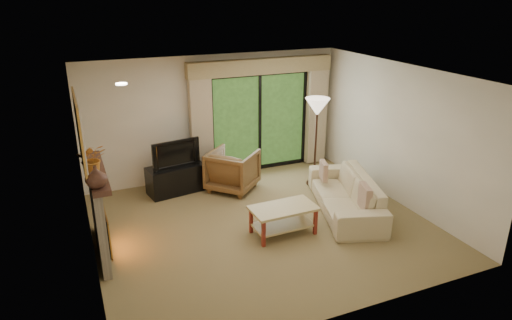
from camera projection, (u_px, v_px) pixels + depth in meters
name	position (u px, v px, depth m)	size (l,w,h in m)	color
floor	(263.00, 225.00, 7.87)	(5.50, 5.50, 0.00)	olive
ceiling	(264.00, 74.00, 6.95)	(5.50, 5.50, 0.00)	white
wall_back	(215.00, 117.00, 9.56)	(5.00, 5.00, 0.00)	beige
wall_front	(351.00, 222.00, 5.26)	(5.00, 5.00, 0.00)	beige
wall_left	(85.00, 181.00, 6.40)	(5.00, 5.00, 0.00)	beige
wall_right	(399.00, 135.00, 8.42)	(5.00, 5.00, 0.00)	beige
fireplace	(97.00, 212.00, 6.83)	(0.24, 1.70, 1.37)	gray
mirror	(80.00, 132.00, 6.36)	(0.07, 1.45, 1.02)	#C08C3F
sliding_door	(259.00, 122.00, 9.96)	(2.26, 0.10, 2.16)	black
curtain_left	(201.00, 126.00, 9.33)	(0.45, 0.18, 2.35)	tan
curtain_right	(316.00, 112.00, 10.32)	(0.45, 0.18, 2.35)	tan
cornice	(261.00, 66.00, 9.45)	(3.20, 0.24, 0.32)	#9B8559
media_console	(176.00, 179.00, 9.07)	(1.11, 0.50, 0.55)	black
tv	(174.00, 153.00, 8.88)	(0.96, 0.13, 0.55)	black
armchair	(233.00, 170.00, 9.15)	(0.88, 0.90, 0.82)	brown
sofa	(346.00, 194.00, 8.27)	(2.30, 0.90, 0.67)	#C4B287
pillow_near	(365.00, 197.00, 7.59)	(0.11, 0.42, 0.42)	brown
pillow_far	(324.00, 171.00, 8.74)	(0.09, 0.35, 0.35)	brown
coffee_table	(283.00, 220.00, 7.53)	(1.08, 0.59, 0.48)	tan
floor_lamp	(316.00, 142.00, 9.22)	(0.49, 0.49, 1.82)	beige
vase	(96.00, 177.00, 5.97)	(0.29, 0.29, 0.30)	#46291F
branches	(92.00, 159.00, 6.40)	(0.39, 0.34, 0.44)	#C77625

